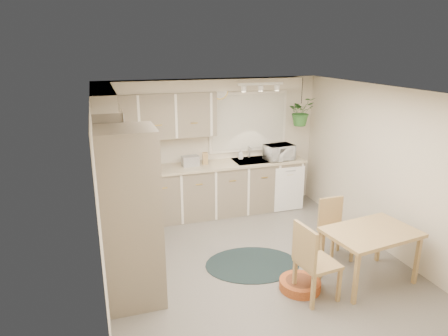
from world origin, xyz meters
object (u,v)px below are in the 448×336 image
at_px(chair_left, 318,261).
at_px(microwave, 279,151).
at_px(dining_table, 369,256).
at_px(pet_bed, 300,285).
at_px(chair_back, 336,230).
at_px(braided_rug, 252,264).

distance_m(chair_left, microwave, 2.88).
distance_m(dining_table, microwave, 2.71).
relative_size(dining_table, pet_bed, 2.17).
height_order(dining_table, chair_back, chair_back).
bearing_deg(pet_bed, chair_back, 32.71).
xyz_separation_m(dining_table, chair_back, (-0.07, 0.63, 0.08)).
distance_m(chair_back, braided_rug, 1.29).
bearing_deg(microwave, braided_rug, -131.82).
bearing_deg(braided_rug, microwave, 55.85).
relative_size(braided_rug, pet_bed, 2.54).
distance_m(chair_left, pet_bed, 0.48).
bearing_deg(chair_left, pet_bed, -158.48).
bearing_deg(braided_rug, chair_back, -8.59).
bearing_deg(chair_left, microwave, 158.08).
distance_m(chair_back, pet_bed, 1.07).
bearing_deg(chair_left, chair_back, 128.71).
relative_size(pet_bed, microwave, 1.02).
height_order(braided_rug, microwave, microwave).
xyz_separation_m(dining_table, chair_left, (-0.82, -0.11, 0.13)).
distance_m(dining_table, chair_back, 0.64).
bearing_deg(chair_left, braided_rug, -160.01).
bearing_deg(chair_back, pet_bed, 31.90).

